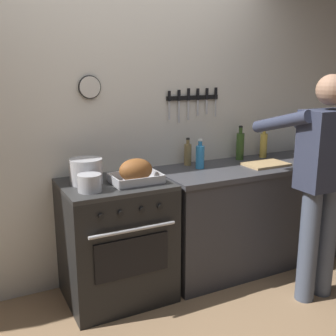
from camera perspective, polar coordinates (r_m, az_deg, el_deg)
The scene contains 12 objects.
wall_back at distance 3.29m, azimuth -6.22°, elevation 6.74°, with size 6.00×0.13×2.60m.
counter_block at distance 3.80m, azimuth 13.58°, elevation -5.71°, with size 2.03×0.65×0.90m.
stove at distance 3.11m, azimuth -7.22°, elevation -9.99°, with size 0.76×0.67×0.90m.
person_cook at distance 3.13m, azimuth 20.60°, elevation -0.92°, with size 0.51×0.63×1.66m.
roasting_pan at distance 2.91m, azimuth -4.51°, elevation -0.58°, with size 0.35×0.26×0.18m.
stock_pot at distance 2.94m, azimuth -11.35°, elevation -0.45°, with size 0.23×0.23×0.18m.
saucepan at distance 2.76m, azimuth -10.88°, elevation -2.05°, with size 0.16×0.16×0.12m.
cutting_board at distance 3.54m, azimuth 13.48°, elevation 0.52°, with size 0.36×0.24×0.02m, color tan.
bottle_vinegar at distance 3.44m, azimuth 2.77°, elevation 1.98°, with size 0.06×0.06×0.23m.
bottle_cooking_oil at distance 3.84m, azimuth 13.18°, elevation 3.18°, with size 0.07×0.07×0.28m.
bottle_olive_oil at distance 3.70m, azimuth 10.02°, elevation 3.10°, with size 0.07×0.07×0.30m.
bottle_dish_soap at distance 3.33m, azimuth 4.48°, elevation 1.64°, with size 0.07×0.07×0.24m.
Camera 1 is at (-1.16, -1.70, 1.70)m, focal length 43.71 mm.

